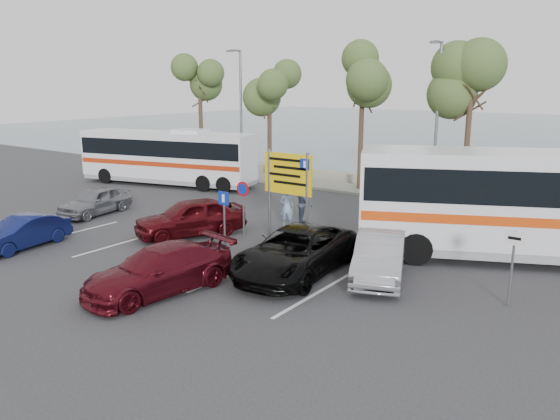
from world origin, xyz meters
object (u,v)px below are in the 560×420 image
Objects in this scene: direction_sign at (288,181)px; car_blue at (22,232)px; suv_black at (296,252)px; coach_bus_right at (553,209)px; street_lamp_right at (437,114)px; car_silver_a at (95,201)px; pedestrian_near at (287,207)px; street_lamp_left at (240,107)px; pedestrian_far at (305,204)px; coach_bus_left at (167,159)px; car_red at (190,217)px; car_silver_b at (380,256)px; car_maroon at (159,270)px.

car_blue is (-7.62, -6.70, -1.82)m from direction_sign.
coach_bus_right is at bearing 37.93° from suv_black.
street_lamp_right is at bearing 134.51° from coach_bus_right.
pedestrian_near is at bearing 12.69° from car_silver_a.
pedestrian_far is (10.00, -7.57, -3.71)m from street_lamp_left.
coach_bus_left is 11.92m from car_red.
car_silver_b is at bearing -76.89° from street_lamp_right.
suv_black is (15.40, -8.68, -0.85)m from coach_bus_left.
street_lamp_right is 0.61× the size of coach_bus_right.
coach_bus_left is (-15.00, -4.61, -3.00)m from street_lamp_right.
street_lamp_left is 2.23× the size of direction_sign.
street_lamp_left is 4.69× the size of pedestrian_near.
coach_bus_left is 2.96× the size of car_silver_a.
pedestrian_near is at bearing -171.63° from coach_bus_right.
car_red is at bearing 43.83° from car_blue.
street_lamp_right is 8.95m from pedestrian_far.
car_blue is at bearing 115.05° from pedestrian_far.
coach_bus_left is 6.33× the size of pedestrian_far.
car_blue is (2.40, -5.00, -0.04)m from car_silver_a.
pedestrian_far is (-9.90, -0.55, -1.01)m from coach_bus_right.
coach_bus_right is 3.55× the size of car_blue.
car_maroon is at bearing 156.10° from pedestrian_far.
car_maroon is 2.67× the size of pedestrian_far.
coach_bus_right is 19.61m from car_silver_a.
street_lamp_left is 21.27m from coach_bus_right.
suv_black is (10.02, 3.72, 0.14)m from car_blue.
car_maroon reaches higher than car_silver_a.
coach_bus_right is at bearing 167.58° from pedestrian_near.
coach_bus_left is 17.70m from suv_black.
car_red is (7.31, -12.02, -3.83)m from street_lamp_left.
car_maroon is (-0.00, -6.70, -1.74)m from direction_sign.
coach_bus_left is at bearing 146.26° from car_maroon.
car_maroon is at bearing -43.66° from coach_bus_left.
direction_sign is 4.39m from car_red.
street_lamp_right is 2.16× the size of car_blue.
coach_bus_left is (-13.00, 5.71, -0.83)m from direction_sign.
coach_bus_right is 9.11m from suv_black.
coach_bus_right is (6.90, -7.02, -2.70)m from street_lamp_right.
pedestrian_near is at bearing 121.66° from suv_black.
coach_bus_left is at bearing 102.75° from car_silver_a.
car_maroon is at bearing 77.88° from pedestrian_near.
car_maroon is 0.88× the size of suv_black.
car_red reaches higher than suv_black.
direction_sign is 0.27× the size of coach_bus_right.
pedestrian_far is (0.30, 0.95, 0.04)m from pedestrian_near.
direction_sign is at bearing 0.44° from car_silver_a.
street_lamp_right is (13.00, 0.00, 0.00)m from street_lamp_left.
pedestrian_far reaches higher than car_silver_a.
car_silver_a is 10.06m from pedestrian_far.
car_blue is 13.39m from car_silver_b.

